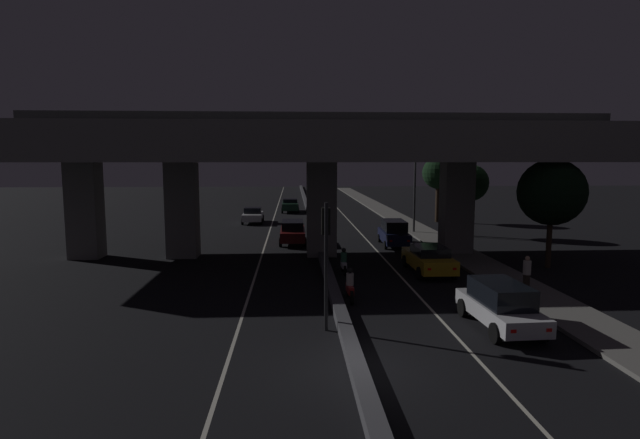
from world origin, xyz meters
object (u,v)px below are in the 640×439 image
(car_taxi_yellow_second, at_px, (429,259))
(motorcycle_red_filtering_near, at_px, (350,287))
(traffic_light_left_of_median, at_px, (326,243))
(car_white_second_oncoming, at_px, (253,215))
(car_dark_green_third_oncoming, at_px, (290,205))
(car_dark_red_lead_oncoming, at_px, (293,231))
(motorcycle_white_filtering_mid, at_px, (344,263))
(car_white_lead, at_px, (500,304))
(street_lamp, at_px, (410,182))
(car_dark_blue_third, at_px, (394,233))
(pedestrian_on_sidewalk, at_px, (527,274))

(car_taxi_yellow_second, height_order, motorcycle_red_filtering_near, car_taxi_yellow_second)
(traffic_light_left_of_median, xyz_separation_m, car_white_second_oncoming, (-5.02, 30.79, -2.39))
(car_dark_green_third_oncoming, bearing_deg, car_dark_red_lead_oncoming, 0.45)
(traffic_light_left_of_median, relative_size, motorcycle_white_filtering_mid, 2.71)
(traffic_light_left_of_median, height_order, car_taxi_yellow_second, traffic_light_left_of_median)
(car_taxi_yellow_second, distance_m, car_white_second_oncoming, 24.77)
(car_white_second_oncoming, relative_size, car_dark_green_third_oncoming, 0.86)
(car_taxi_yellow_second, distance_m, car_dark_green_third_oncoming, 32.96)
(car_dark_green_third_oncoming, bearing_deg, motorcycle_red_filtering_near, 3.95)
(car_white_lead, bearing_deg, car_dark_green_third_oncoming, 8.46)
(car_dark_green_third_oncoming, bearing_deg, car_white_lead, 10.47)
(car_dark_red_lead_oncoming, bearing_deg, street_lamp, 114.36)
(car_white_lead, height_order, car_taxi_yellow_second, car_white_lead)
(car_taxi_yellow_second, relative_size, car_dark_green_third_oncoming, 0.99)
(traffic_light_left_of_median, xyz_separation_m, motorcycle_white_filtering_mid, (1.54, 8.77, -2.54))
(traffic_light_left_of_median, xyz_separation_m, car_dark_blue_third, (6.01, 17.40, -2.23))
(street_lamp, relative_size, motorcycle_red_filtering_near, 3.63)
(street_lamp, distance_m, car_white_second_oncoming, 15.93)
(car_dark_blue_third, distance_m, car_dark_red_lead_oncoming, 7.31)
(car_taxi_yellow_second, relative_size, pedestrian_on_sidewalk, 2.90)
(traffic_light_left_of_median, relative_size, car_white_lead, 1.03)
(car_dark_green_third_oncoming, height_order, pedestrian_on_sidewalk, pedestrian_on_sidewalk)
(car_dark_green_third_oncoming, bearing_deg, street_lamp, 29.00)
(car_dark_blue_third, bearing_deg, car_white_second_oncoming, 41.25)
(motorcycle_white_filtering_mid, bearing_deg, traffic_light_left_of_median, 168.66)
(car_white_second_oncoming, distance_m, car_dark_green_third_oncoming, 10.56)
(car_white_second_oncoming, height_order, pedestrian_on_sidewalk, pedestrian_on_sidewalk)
(car_dark_red_lead_oncoming, height_order, motorcycle_white_filtering_mid, car_dark_red_lead_oncoming)
(car_dark_blue_third, bearing_deg, pedestrian_on_sidewalk, -163.97)
(traffic_light_left_of_median, distance_m, street_lamp, 24.58)
(street_lamp, distance_m, car_dark_red_lead_oncoming, 11.09)
(car_dark_blue_third, relative_size, motorcycle_red_filtering_near, 2.39)
(car_dark_red_lead_oncoming, bearing_deg, car_white_second_oncoming, -162.17)
(car_white_lead, xyz_separation_m, motorcycle_white_filtering_mid, (-4.76, 8.96, -0.28))
(car_white_lead, xyz_separation_m, car_white_second_oncoming, (-11.33, 30.98, -0.13))
(car_white_second_oncoming, bearing_deg, car_taxi_yellow_second, 26.19)
(motorcycle_white_filtering_mid, bearing_deg, pedestrian_on_sidewalk, -121.74)
(car_taxi_yellow_second, distance_m, car_dark_red_lead_oncoming, 12.43)
(car_dark_red_lead_oncoming, bearing_deg, motorcycle_red_filtering_near, 9.44)
(car_dark_blue_third, relative_size, motorcycle_white_filtering_mid, 2.74)
(car_white_lead, bearing_deg, pedestrian_on_sidewalk, -37.27)
(car_dark_blue_third, bearing_deg, motorcycle_red_filtering_near, 162.84)
(traffic_light_left_of_median, bearing_deg, car_dark_green_third_oncoming, 92.06)
(car_taxi_yellow_second, height_order, car_white_second_oncoming, car_taxi_yellow_second)
(car_white_second_oncoming, relative_size, motorcycle_white_filtering_mid, 2.39)
(pedestrian_on_sidewalk, bearing_deg, street_lamp, 92.78)
(car_taxi_yellow_second, distance_m, motorcycle_white_filtering_mid, 4.58)
(car_dark_red_lead_oncoming, xyz_separation_m, pedestrian_on_sidewalk, (10.55, -14.55, 0.09))
(car_white_second_oncoming, xyz_separation_m, motorcycle_red_filtering_near, (6.30, -27.17, -0.13))
(car_dark_green_third_oncoming, relative_size, motorcycle_red_filtering_near, 2.43)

